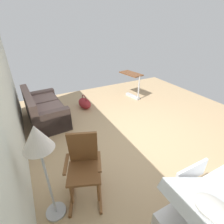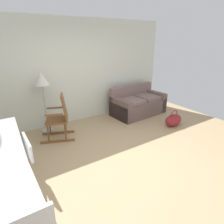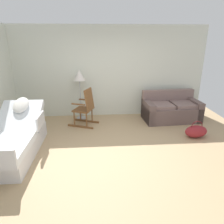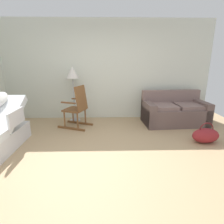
{
  "view_description": "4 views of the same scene",
  "coord_description": "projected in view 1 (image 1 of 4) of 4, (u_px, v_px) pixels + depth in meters",
  "views": [
    {
      "loc": [
        -2.51,
        2.0,
        2.42
      ],
      "look_at": [
        0.26,
        0.53,
        0.71
      ],
      "focal_mm": 27.12,
      "sensor_mm": 36.0,
      "label": 1
    },
    {
      "loc": [
        -1.97,
        -2.59,
        2.2
      ],
      "look_at": [
        0.17,
        0.68,
        0.73
      ],
      "focal_mm": 31.48,
      "sensor_mm": 36.0,
      "label": 2
    },
    {
      "loc": [
        -0.37,
        -3.88,
        2.29
      ],
      "look_at": [
        -0.05,
        0.41,
        0.76
      ],
      "focal_mm": 32.75,
      "sensor_mm": 36.0,
      "label": 3
    },
    {
      "loc": [
        0.04,
        -2.82,
        1.62
      ],
      "look_at": [
        0.14,
        0.72,
        0.61
      ],
      "focal_mm": 28.95,
      "sensor_mm": 36.0,
      "label": 4
    }
  ],
  "objects": [
    {
      "name": "overbed_table",
      "position": [
        132.0,
        82.0,
        5.78
      ],
      "size": [
        0.87,
        0.54,
        0.84
      ],
      "color": "#B2B5BA",
      "rests_on": "ground"
    },
    {
      "name": "couch",
      "position": [
        45.0,
        111.0,
        4.47
      ],
      "size": [
        1.65,
        0.95,
        0.85
      ],
      "color": "#68534F",
      "rests_on": "ground"
    },
    {
      "name": "rocking_chair",
      "position": [
        84.0,
        166.0,
        2.52
      ],
      "size": [
        0.88,
        0.72,
        1.05
      ],
      "color": "brown",
      "rests_on": "ground"
    },
    {
      "name": "floor_lamp",
      "position": [
        38.0,
        145.0,
        1.83
      ],
      "size": [
        0.34,
        0.34,
        1.48
      ],
      "color": "#B2B5BA",
      "rests_on": "ground"
    },
    {
      "name": "ground_plane",
      "position": [
        137.0,
        138.0,
        3.93
      ],
      "size": [
        7.03,
        7.03,
        0.0
      ],
      "primitive_type": "plane",
      "color": "tan"
    },
    {
      "name": "duffel_bag",
      "position": [
        85.0,
        103.0,
        5.22
      ],
      "size": [
        0.59,
        0.37,
        0.43
      ],
      "color": "maroon",
      "rests_on": "ground"
    },
    {
      "name": "back_wall",
      "position": [
        4.0,
        109.0,
        2.32
      ],
      "size": [
        5.82,
        0.1,
        2.7
      ],
      "primitive_type": "cube",
      "color": "silver",
      "rests_on": "ground"
    }
  ]
}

